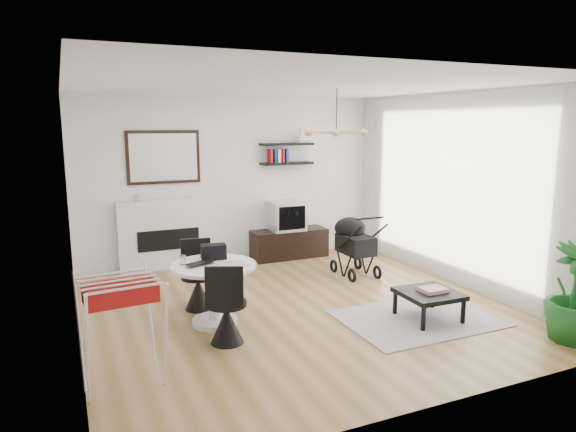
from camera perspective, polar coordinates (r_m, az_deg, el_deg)
name	(u,v)px	position (r m, az deg, el deg)	size (l,w,h in m)	color
floor	(296,308)	(6.49, 0.89, -10.16)	(5.00, 5.00, 0.00)	olive
ceiling	(297,85)	(6.09, 0.96, 14.36)	(5.00, 5.00, 0.00)	white
wall_back	(232,180)	(8.46, -6.21, 4.02)	(5.00, 5.00, 0.00)	white
wall_left	(70,216)	(5.59, -23.02, 0.02)	(5.00, 5.00, 0.00)	white
wall_right	(459,190)	(7.54, 18.47, 2.77)	(5.00, 5.00, 0.00)	white
sheer_curtain	(444,189)	(7.62, 16.91, 2.94)	(0.04, 3.60, 2.60)	white
fireplace	(167,226)	(8.23, -13.27, -1.07)	(1.50, 0.17, 2.16)	white
shelf_lower	(287,163)	(8.64, -0.14, 5.87)	(0.90, 0.25, 0.04)	black
shelf_upper	(287,144)	(8.62, -0.14, 7.99)	(0.90, 0.25, 0.04)	black
pendant_lamp	(336,132)	(6.66, 5.39, 9.24)	(0.90, 0.90, 0.10)	tan
tv_console	(289,243)	(8.76, 0.14, -3.07)	(1.29, 0.45, 0.48)	black
crt_tv	(286,216)	(8.63, -0.18, 0.03)	(0.56, 0.49, 0.49)	silver
dining_table	(214,285)	(5.91, -8.23, -7.55)	(0.97, 0.97, 0.71)	white
laptop	(203,264)	(5.80, -9.45, -5.33)	(0.35, 0.23, 0.03)	black
black_bag	(213,252)	(6.05, -8.28, -3.94)	(0.29, 0.17, 0.17)	black
newspaper	(232,264)	(5.81, -6.22, -5.32)	(0.33, 0.27, 0.01)	silver
drinking_glass	(183,260)	(5.87, -11.62, -4.79)	(0.07, 0.07, 0.11)	white
chair_far	(198,288)	(6.47, -9.96, -7.84)	(0.42, 0.43, 0.85)	black
chair_near	(227,318)	(5.45, -6.85, -11.20)	(0.46, 0.47, 0.88)	black
drying_rack	(122,331)	(4.69, -18.00, -12.09)	(0.72, 0.68, 0.99)	white
stroller	(354,247)	(7.83, 7.32, -3.49)	(0.49, 0.80, 0.97)	black
rug	(418,319)	(6.33, 14.21, -10.98)	(1.77, 1.28, 0.01)	gray
coffee_table	(429,295)	(6.25, 15.39, -8.41)	(0.66, 0.66, 0.33)	black
magazines	(433,290)	(6.24, 15.81, -7.88)	(0.29, 0.23, 0.04)	#D64D35
potted_plant	(575,293)	(6.17, 29.27, -7.51)	(0.58, 0.58, 1.04)	#1A5D1E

